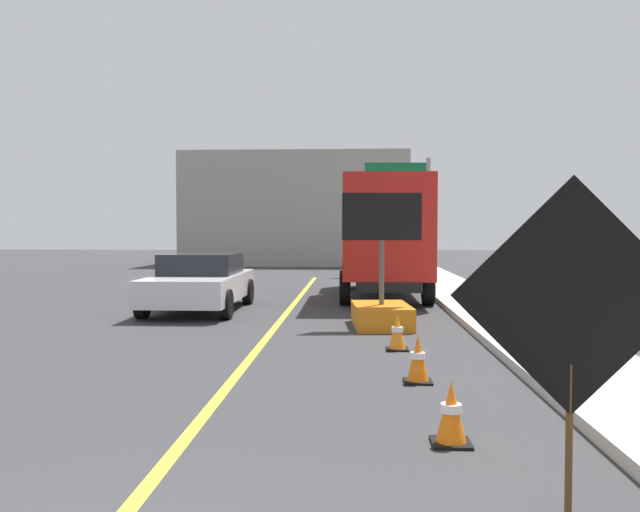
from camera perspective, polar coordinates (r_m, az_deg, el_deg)
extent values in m
cube|color=#B2ADA3|center=(9.49, 22.62, -9.40)|extent=(1.89, 48.00, 0.14)
cube|color=yellow|center=(9.10, -7.22, -10.16)|extent=(0.14, 36.00, 0.01)
cylinder|color=#593819|center=(4.99, 20.73, -14.65)|extent=(0.05, 0.05, 1.05)
cube|color=orange|center=(4.79, 20.90, -3.22)|extent=(1.56, 0.04, 1.56)
cube|color=black|center=(4.78, 20.96, -3.24)|extent=(1.63, 0.02, 1.63)
cube|color=black|center=(4.81, 20.83, -3.20)|extent=(0.28, 0.01, 0.52)
cube|color=orange|center=(13.41, 5.34, -5.16)|extent=(1.24, 1.88, 0.45)
cylinder|color=#4C4C4C|center=(13.32, 5.35, -1.43)|extent=(0.10, 0.10, 1.30)
cube|color=black|center=(13.29, 5.37, 3.42)|extent=(1.60, 0.21, 0.95)
sphere|color=yellow|center=(13.42, 7.68, 3.40)|extent=(0.09, 0.09, 0.09)
sphere|color=yellow|center=(13.38, 6.41, 3.41)|extent=(0.09, 0.09, 0.09)
sphere|color=yellow|center=(13.34, 5.13, 3.42)|extent=(0.09, 0.09, 0.09)
sphere|color=yellow|center=(13.31, 3.84, 3.42)|extent=(0.09, 0.09, 0.09)
sphere|color=yellow|center=(13.30, 3.11, 4.20)|extent=(0.09, 0.09, 0.09)
sphere|color=yellow|center=(13.29, 3.11, 2.65)|extent=(0.09, 0.09, 0.09)
cube|color=black|center=(19.39, 5.42, -1.81)|extent=(1.60, 7.30, 0.25)
cube|color=silver|center=(21.97, 5.11, 1.48)|extent=(2.26, 2.05, 1.90)
cube|color=red|center=(18.23, 5.61, 2.48)|extent=(2.27, 4.97, 2.64)
cylinder|color=black|center=(21.86, 2.30, -1.66)|extent=(0.28, 0.90, 0.90)
cylinder|color=black|center=(21.95, 7.92, -1.67)|extent=(0.28, 0.90, 0.90)
cylinder|color=black|center=(17.20, 2.18, -2.74)|extent=(0.28, 0.90, 0.90)
cylinder|color=black|center=(17.31, 9.32, -2.74)|extent=(0.28, 0.90, 0.90)
cube|color=silver|center=(16.18, -10.36, -2.64)|extent=(1.95, 4.47, 0.60)
cube|color=black|center=(16.36, -10.19, -0.65)|extent=(1.71, 2.01, 0.50)
cylinder|color=black|center=(14.58, -8.12, -4.15)|extent=(0.22, 0.66, 0.66)
cylinder|color=black|center=(15.05, -15.12, -4.01)|extent=(0.22, 0.66, 0.66)
cylinder|color=black|center=(17.46, -6.25, -3.08)|extent=(0.22, 0.66, 0.66)
cylinder|color=black|center=(17.85, -12.17, -3.00)|extent=(0.22, 0.66, 0.66)
cylinder|color=gray|center=(28.45, 9.33, 3.36)|extent=(0.18, 0.18, 5.00)
cube|color=#0F6033|center=(28.34, 6.54, 6.72)|extent=(2.60, 0.19, 1.30)
cube|color=white|center=(28.37, 6.53, 6.72)|extent=(1.82, 0.10, 0.18)
cube|color=gray|center=(39.43, -1.75, 3.93)|extent=(12.30, 9.75, 6.15)
cube|color=black|center=(6.38, 11.25, -15.55)|extent=(0.36, 0.36, 0.03)
cone|color=orange|center=(6.29, 11.27, -13.01)|extent=(0.28, 0.28, 0.56)
cylinder|color=white|center=(6.29, 11.27, -12.77)|extent=(0.19, 0.19, 0.08)
cube|color=black|center=(8.70, 8.45, -10.68)|extent=(0.36, 0.36, 0.03)
cone|color=orange|center=(8.63, 8.46, -8.69)|extent=(0.28, 0.28, 0.59)
cylinder|color=white|center=(8.63, 8.46, -8.50)|extent=(0.19, 0.19, 0.08)
cube|color=black|center=(10.92, 6.69, -8.00)|extent=(0.36, 0.36, 0.03)
cone|color=orange|center=(10.87, 6.70, -6.46)|extent=(0.28, 0.28, 0.57)
cylinder|color=white|center=(10.86, 6.70, -6.31)|extent=(0.19, 0.19, 0.08)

